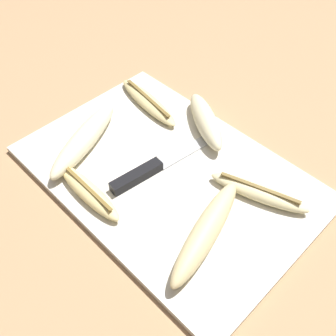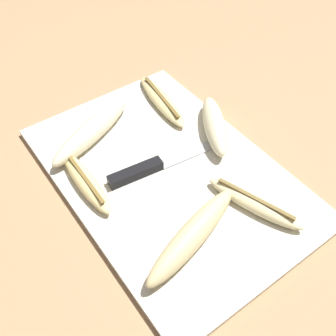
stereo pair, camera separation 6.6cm
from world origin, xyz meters
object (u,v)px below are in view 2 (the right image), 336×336
knife (146,169)px  banana_bright_far (92,131)px  banana_golden_short (86,182)px  banana_ripe_center (192,235)px  banana_spotted_left (162,101)px  banana_pale_long (215,125)px  banana_soft_right (255,203)px

knife → banana_bright_far: 0.13m
banana_golden_short → banana_ripe_center: bearing=21.9°
knife → banana_ripe_center: (0.15, -0.02, 0.01)m
banana_spotted_left → banana_bright_far: bearing=-88.4°
banana_ripe_center → banana_bright_far: size_ratio=1.00×
knife → banana_spotted_left: size_ratio=1.19×
banana_spotted_left → banana_bright_far: size_ratio=0.87×
banana_pale_long → banana_golden_short: 0.25m
banana_spotted_left → banana_bright_far: (0.00, -0.16, 0.01)m
knife → banana_spotted_left: banana_spotted_left is taller
knife → banana_bright_far: size_ratio=1.04×
knife → banana_soft_right: (0.16, 0.10, 0.00)m
banana_bright_far → banana_golden_short: banana_bright_far is taller
banana_ripe_center → banana_pale_long: 0.24m
banana_ripe_center → banana_pale_long: size_ratio=1.34×
banana_soft_right → banana_bright_far: size_ratio=0.81×
knife → banana_golden_short: banana_golden_short is taller
knife → banana_ripe_center: size_ratio=1.03×
banana_bright_far → banana_soft_right: bearing=24.1°
banana_ripe_center → banana_spotted_left: bearing=152.5°
banana_spotted_left → banana_ripe_center: banana_ripe_center is taller
banana_ripe_center → banana_golden_short: (-0.18, -0.07, -0.01)m
banana_spotted_left → banana_ripe_center: 0.32m
banana_ripe_center → banana_golden_short: 0.20m
banana_spotted_left → banana_pale_long: size_ratio=1.16×
knife → banana_pale_long: bearing=99.3°
knife → banana_spotted_left: 0.18m
banana_soft_right → banana_pale_long: bearing=160.3°
banana_golden_short → banana_pale_long: bearing=84.3°
banana_ripe_center → banana_golden_short: size_ratio=1.35×
banana_soft_right → knife: bearing=-149.0°
banana_pale_long → banana_golden_short: bearing=-95.7°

